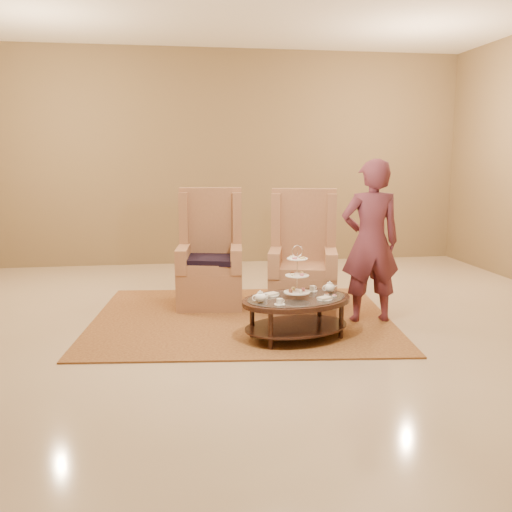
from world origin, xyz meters
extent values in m
plane|color=beige|center=(0.00, 0.00, 0.00)|extent=(8.00, 8.00, 0.00)
cube|color=white|center=(0.00, 0.00, 0.00)|extent=(8.00, 8.00, 0.02)
cube|color=olive|center=(0.00, 4.00, 1.75)|extent=(8.00, 0.04, 3.50)
cube|color=olive|center=(-0.17, 0.53, 0.01)|extent=(3.52, 3.04, 0.02)
cylinder|color=black|center=(-0.04, -0.57, 0.18)|extent=(0.06, 0.06, 0.37)
cylinder|color=black|center=(0.70, -0.34, 0.18)|extent=(0.06, 0.06, 0.37)
cylinder|color=black|center=(-0.16, -0.18, 0.18)|extent=(0.06, 0.06, 0.37)
cylinder|color=black|center=(0.58, 0.04, 0.18)|extent=(0.06, 0.06, 0.37)
cylinder|color=white|center=(0.27, -0.26, 0.65)|extent=(0.01, 0.01, 0.46)
torus|color=white|center=(0.27, -0.26, 0.88)|extent=(0.11, 0.04, 0.12)
cylinder|color=white|center=(0.27, -0.26, 0.47)|extent=(0.32, 0.32, 0.01)
cylinder|color=white|center=(0.27, -0.26, 0.64)|extent=(0.29, 0.29, 0.01)
cylinder|color=white|center=(0.27, -0.26, 0.81)|extent=(0.25, 0.25, 0.01)
cylinder|color=#C96774|center=(0.34, -0.24, 0.49)|extent=(0.05, 0.05, 0.03)
cylinder|color=#D7B96B|center=(0.25, -0.19, 0.49)|extent=(0.05, 0.05, 0.03)
cylinder|color=brown|center=(0.20, -0.28, 0.49)|extent=(0.05, 0.05, 0.03)
cylinder|color=beige|center=(0.29, -0.33, 0.49)|extent=(0.05, 0.05, 0.03)
ellipsoid|color=#D7B96B|center=(0.32, -0.23, 0.66)|extent=(0.05, 0.05, 0.03)
ellipsoid|color=brown|center=(0.24, -0.21, 0.66)|extent=(0.05, 0.05, 0.03)
ellipsoid|color=beige|center=(0.22, -0.30, 0.66)|extent=(0.05, 0.05, 0.03)
ellipsoid|color=#C96774|center=(0.31, -0.31, 0.66)|extent=(0.05, 0.05, 0.03)
cube|color=brown|center=(0.31, -0.22, 0.82)|extent=(0.05, 0.04, 0.02)
cube|color=beige|center=(0.23, -0.23, 0.82)|extent=(0.05, 0.04, 0.02)
cube|color=#C96774|center=(0.24, -0.30, 0.82)|extent=(0.05, 0.04, 0.02)
cube|color=#D7B96B|center=(0.31, -0.30, 0.82)|extent=(0.05, 0.04, 0.02)
ellipsoid|color=white|center=(-0.11, -0.40, 0.47)|extent=(0.14, 0.14, 0.09)
cylinder|color=white|center=(-0.11, -0.40, 0.52)|extent=(0.06, 0.06, 0.01)
sphere|color=white|center=(-0.11, -0.40, 0.53)|extent=(0.02, 0.02, 0.02)
cone|color=white|center=(-0.05, -0.38, 0.47)|extent=(0.07, 0.04, 0.05)
torus|color=white|center=(-0.16, -0.41, 0.47)|extent=(0.06, 0.03, 0.06)
ellipsoid|color=white|center=(0.65, -0.10, 0.47)|extent=(0.14, 0.14, 0.09)
cylinder|color=white|center=(0.65, -0.10, 0.52)|extent=(0.06, 0.06, 0.01)
sphere|color=white|center=(0.65, -0.10, 0.53)|extent=(0.02, 0.02, 0.02)
cone|color=white|center=(0.71, -0.08, 0.47)|extent=(0.07, 0.04, 0.05)
torus|color=white|center=(0.59, -0.12, 0.47)|extent=(0.06, 0.03, 0.06)
cylinder|color=white|center=(0.05, -0.50, 0.42)|extent=(0.13, 0.13, 0.01)
cylinder|color=white|center=(0.05, -0.50, 0.45)|extent=(0.07, 0.07, 0.05)
torus|color=white|center=(0.09, -0.49, 0.45)|extent=(0.03, 0.02, 0.03)
cylinder|color=white|center=(0.49, -0.02, 0.42)|extent=(0.13, 0.13, 0.01)
cylinder|color=white|center=(0.49, -0.02, 0.45)|extent=(0.07, 0.07, 0.05)
torus|color=white|center=(0.52, -0.01, 0.45)|extent=(0.03, 0.02, 0.03)
cylinder|color=white|center=(0.04, -0.14, 0.42)|extent=(0.18, 0.18, 0.01)
cube|color=beige|center=(0.04, -0.14, 0.44)|extent=(0.16, 0.14, 0.02)
cylinder|color=white|center=(0.52, -0.38, 0.42)|extent=(0.18, 0.18, 0.01)
cube|color=beige|center=(0.52, -0.38, 0.44)|extent=(0.16, 0.14, 0.02)
cylinder|color=white|center=(-0.04, -0.26, 0.45)|extent=(0.05, 0.05, 0.06)
cylinder|color=white|center=(0.64, -0.28, 0.43)|extent=(0.06, 0.06, 0.01)
cylinder|color=#C96774|center=(0.64, -0.28, 0.44)|extent=(0.05, 0.05, 0.01)
cylinder|color=white|center=(0.58, -0.22, 0.43)|extent=(0.06, 0.06, 0.01)
cylinder|color=brown|center=(0.58, -0.22, 0.44)|extent=(0.05, 0.05, 0.01)
cylinder|color=white|center=(-0.11, -0.20, 0.43)|extent=(0.06, 0.06, 0.01)
cylinder|color=beige|center=(-0.11, -0.20, 0.44)|extent=(0.05, 0.05, 0.01)
cube|color=#A6714E|center=(-0.47, 1.13, 0.23)|extent=(0.84, 0.84, 0.45)
cube|color=#A6714E|center=(-0.48, 1.07, 0.51)|extent=(0.71, 0.71, 0.11)
cube|color=#A6714E|center=(-0.44, 1.44, 0.70)|extent=(0.77, 0.24, 1.40)
cube|color=#A6714E|center=(-0.76, 1.43, 1.02)|extent=(0.14, 0.25, 0.65)
cube|color=#A6714E|center=(-0.12, 1.35, 1.02)|extent=(0.14, 0.25, 0.65)
cube|color=#A6714E|center=(-0.79, 1.11, 0.59)|extent=(0.21, 0.69, 0.28)
cube|color=#A6714E|center=(-0.17, 1.03, 0.59)|extent=(0.21, 0.69, 0.28)
cube|color=black|center=(-0.48, 1.04, 0.58)|extent=(0.71, 0.67, 0.06)
cube|color=#A6714E|center=(0.56, 0.74, 0.23)|extent=(0.92, 0.92, 0.45)
cube|color=#A6714E|center=(0.55, 0.68, 0.51)|extent=(0.78, 0.78, 0.11)
cube|color=#A6714E|center=(0.64, 1.04, 0.70)|extent=(0.77, 0.33, 1.40)
cube|color=#A6714E|center=(0.31, 1.08, 1.03)|extent=(0.16, 0.26, 0.65)
cube|color=#A6714E|center=(0.94, 0.92, 1.03)|extent=(0.16, 0.26, 0.65)
cube|color=#A6714E|center=(0.25, 0.76, 0.59)|extent=(0.29, 0.69, 0.28)
cube|color=#A6714E|center=(0.85, 0.61, 0.59)|extent=(0.29, 0.69, 0.28)
imported|color=#5E2835|center=(1.18, 0.22, 0.88)|extent=(0.66, 0.45, 1.75)
camera|label=1|loc=(-0.93, -5.53, 1.77)|focal=40.00mm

